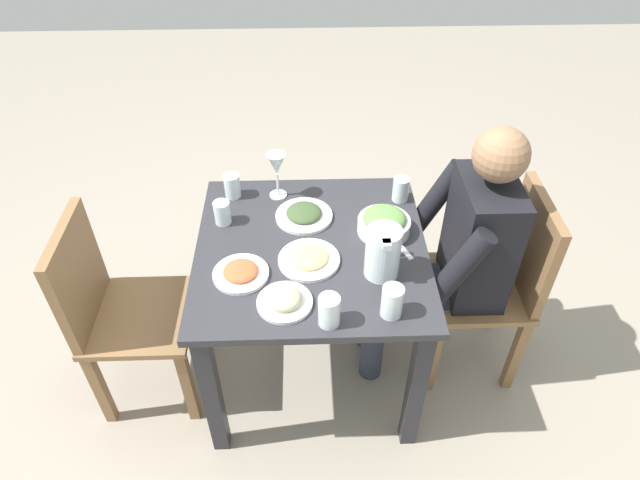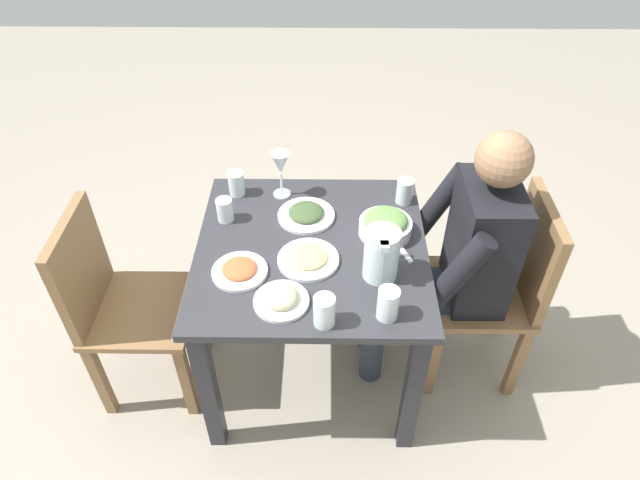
{
  "view_description": "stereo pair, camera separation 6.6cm",
  "coord_description": "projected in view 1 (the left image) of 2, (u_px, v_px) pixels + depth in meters",
  "views": [
    {
      "loc": [
        -1.5,
        0.02,
        2.07
      ],
      "look_at": [
        -0.02,
        -0.03,
        0.76
      ],
      "focal_mm": 31.21,
      "sensor_mm": 36.0,
      "label": 1
    },
    {
      "loc": [
        -1.5,
        -0.05,
        2.07
      ],
      "look_at": [
        -0.02,
        -0.03,
        0.76
      ],
      "focal_mm": 31.21,
      "sensor_mm": 36.0,
      "label": 2
    }
  ],
  "objects": [
    {
      "name": "diner_near",
      "position": [
        453.0,
        252.0,
        2.11
      ],
      "size": [
        0.48,
        0.53,
        1.16
      ],
      "color": "black",
      "rests_on": "ground_plane"
    },
    {
      "name": "water_glass_near_left",
      "position": [
        329.0,
        311.0,
        1.72
      ],
      "size": [
        0.07,
        0.07,
        0.11
      ],
      "primitive_type": "cylinder",
      "color": "silver",
      "rests_on": "dining_table"
    },
    {
      "name": "plate_beans",
      "position": [
        285.0,
        300.0,
        1.8
      ],
      "size": [
        0.18,
        0.18,
        0.05
      ],
      "color": "white",
      "rests_on": "dining_table"
    },
    {
      "name": "water_pitcher",
      "position": [
        383.0,
        252.0,
        1.86
      ],
      "size": [
        0.16,
        0.12,
        0.19
      ],
      "color": "silver",
      "rests_on": "dining_table"
    },
    {
      "name": "plate_fries",
      "position": [
        309.0,
        259.0,
        1.96
      ],
      "size": [
        0.22,
        0.22,
        0.04
      ],
      "color": "white",
      "rests_on": "dining_table"
    },
    {
      "name": "water_glass_far_left",
      "position": [
        392.0,
        301.0,
        1.75
      ],
      "size": [
        0.07,
        0.07,
        0.11
      ],
      "primitive_type": "cylinder",
      "color": "silver",
      "rests_on": "dining_table"
    },
    {
      "name": "plate_rice_curry",
      "position": [
        241.0,
        273.0,
        1.9
      ],
      "size": [
        0.19,
        0.19,
        0.04
      ],
      "color": "white",
      "rests_on": "dining_table"
    },
    {
      "name": "fork_near",
      "position": [
        392.0,
        223.0,
        2.12
      ],
      "size": [
        0.17,
        0.03,
        0.01
      ],
      "primitive_type": "cube",
      "rotation": [
        0.0,
        0.0,
        0.04
      ],
      "color": "silver",
      "rests_on": "dining_table"
    },
    {
      "name": "ground_plane",
      "position": [
        313.0,
        363.0,
        2.49
      ],
      "size": [
        8.0,
        8.0,
        0.0
      ],
      "primitive_type": "plane",
      "color": "gray"
    },
    {
      "name": "chair_near",
      "position": [
        498.0,
        277.0,
        2.22
      ],
      "size": [
        0.4,
        0.4,
        0.87
      ],
      "color": "olive",
      "rests_on": "ground_plane"
    },
    {
      "name": "plate_dolmas",
      "position": [
        304.0,
        214.0,
        2.14
      ],
      "size": [
        0.22,
        0.22,
        0.04
      ],
      "color": "white",
      "rests_on": "dining_table"
    },
    {
      "name": "dining_table",
      "position": [
        312.0,
        271.0,
        2.11
      ],
      "size": [
        0.84,
        0.84,
        0.71
      ],
      "color": "#2D2D33",
      "rests_on": "ground_plane"
    },
    {
      "name": "chair_far",
      "position": [
        116.0,
        307.0,
        2.1
      ],
      "size": [
        0.4,
        0.4,
        0.87
      ],
      "color": "olive",
      "rests_on": "ground_plane"
    },
    {
      "name": "wine_glass",
      "position": [
        277.0,
        166.0,
        2.16
      ],
      "size": [
        0.08,
        0.08,
        0.2
      ],
      "color": "silver",
      "rests_on": "dining_table"
    },
    {
      "name": "water_glass_near_right",
      "position": [
        222.0,
        213.0,
        2.1
      ],
      "size": [
        0.06,
        0.06,
        0.09
      ],
      "primitive_type": "cylinder",
      "color": "silver",
      "rests_on": "dining_table"
    },
    {
      "name": "water_glass_by_pitcher",
      "position": [
        232.0,
        186.0,
        2.22
      ],
      "size": [
        0.06,
        0.06,
        0.1
      ],
      "primitive_type": "cylinder",
      "color": "silver",
      "rests_on": "dining_table"
    },
    {
      "name": "salad_bowl",
      "position": [
        384.0,
        223.0,
        2.06
      ],
      "size": [
        0.2,
        0.2,
        0.09
      ],
      "color": "white",
      "rests_on": "dining_table"
    },
    {
      "name": "knife_near",
      "position": [
        398.0,
        245.0,
        2.03
      ],
      "size": [
        0.18,
        0.09,
        0.01
      ],
      "primitive_type": "cube",
      "rotation": [
        0.0,
        0.0,
        0.4
      ],
      "color": "silver",
      "rests_on": "dining_table"
    },
    {
      "name": "water_glass_center",
      "position": [
        401.0,
        189.0,
        2.2
      ],
      "size": [
        0.07,
        0.07,
        0.1
      ],
      "primitive_type": "cylinder",
      "color": "silver",
      "rests_on": "dining_table"
    }
  ]
}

